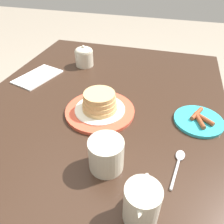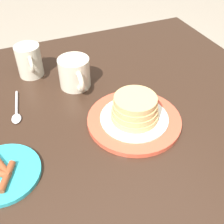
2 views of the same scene
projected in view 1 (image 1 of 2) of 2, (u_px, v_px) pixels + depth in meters
The scene contains 9 objects.
ground_plane at pixel (104, 210), 1.21m from camera, with size 8.00×8.00×0.00m, color gray.
dining_table at pixel (100, 132), 0.85m from camera, with size 1.10×0.87×0.73m.
pancake_plate at pixel (100, 106), 0.72m from camera, with size 0.23×0.23×0.08m.
side_plate_bacon at pixel (199, 120), 0.69m from camera, with size 0.15×0.15×0.02m.
coffee_mug at pixel (107, 153), 0.53m from camera, with size 0.12×0.09×0.09m.
creamer_pitcher at pixel (142, 204), 0.42m from camera, with size 0.12×0.07×0.10m.
sugar_bowl at pixel (84, 56), 0.99m from camera, with size 0.08×0.08×0.10m.
napkin at pixel (38, 77), 0.92m from camera, with size 0.21×0.16×0.01m.
spoon at pixel (178, 162), 0.56m from camera, with size 0.13×0.04×0.01m.
Camera 1 is at (-0.58, -0.22, 1.18)m, focal length 35.00 mm.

